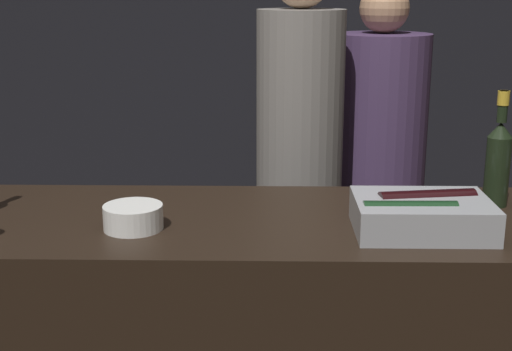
{
  "coord_description": "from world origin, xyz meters",
  "views": [
    {
      "loc": [
        0.04,
        -1.66,
        1.66
      ],
      "look_at": [
        0.0,
        0.38,
        1.12
      ],
      "focal_mm": 50.0,
      "sensor_mm": 36.0,
      "label": 1
    }
  ],
  "objects_px": {
    "bowl_white": "(133,216)",
    "person_blond_tee": "(299,155)",
    "ice_bin_with_bottles": "(421,214)",
    "person_in_hoodie": "(378,158)",
    "champagne_bottle": "(498,159)"
  },
  "relations": [
    {
      "from": "bowl_white",
      "to": "person_in_hoodie",
      "type": "bearing_deg",
      "value": 53.9
    },
    {
      "from": "ice_bin_with_bottles",
      "to": "person_blond_tee",
      "type": "height_order",
      "value": "person_blond_tee"
    },
    {
      "from": "bowl_white",
      "to": "person_blond_tee",
      "type": "relative_size",
      "value": 0.09
    },
    {
      "from": "ice_bin_with_bottles",
      "to": "person_blond_tee",
      "type": "bearing_deg",
      "value": 108.74
    },
    {
      "from": "champagne_bottle",
      "to": "person_blond_tee",
      "type": "xyz_separation_m",
      "value": [
        -0.58,
        0.64,
        -0.14
      ]
    },
    {
      "from": "bowl_white",
      "to": "champagne_bottle",
      "type": "height_order",
      "value": "champagne_bottle"
    },
    {
      "from": "ice_bin_with_bottles",
      "to": "champagne_bottle",
      "type": "height_order",
      "value": "champagne_bottle"
    },
    {
      "from": "ice_bin_with_bottles",
      "to": "bowl_white",
      "type": "height_order",
      "value": "ice_bin_with_bottles"
    },
    {
      "from": "ice_bin_with_bottles",
      "to": "person_in_hoodie",
      "type": "height_order",
      "value": "person_in_hoodie"
    },
    {
      "from": "ice_bin_with_bottles",
      "to": "bowl_white",
      "type": "bearing_deg",
      "value": 179.68
    },
    {
      "from": "person_in_hoodie",
      "to": "bowl_white",
      "type": "bearing_deg",
      "value": 61.5
    },
    {
      "from": "champagne_bottle",
      "to": "person_blond_tee",
      "type": "height_order",
      "value": "person_blond_tee"
    },
    {
      "from": "ice_bin_with_bottles",
      "to": "person_in_hoodie",
      "type": "relative_size",
      "value": 0.22
    },
    {
      "from": "ice_bin_with_bottles",
      "to": "champagne_bottle",
      "type": "relative_size",
      "value": 1.04
    },
    {
      "from": "ice_bin_with_bottles",
      "to": "person_blond_tee",
      "type": "distance_m",
      "value": 0.95
    }
  ]
}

